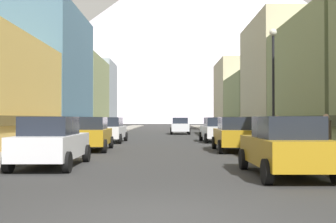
% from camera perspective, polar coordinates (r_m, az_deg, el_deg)
% --- Properties ---
extents(ground_plane, '(400.00, 400.00, 0.00)m').
position_cam_1_polar(ground_plane, '(7.39, -2.69, -14.47)').
color(ground_plane, '#313131').
extents(sidewalk_left, '(2.50, 100.00, 0.15)m').
position_cam_1_polar(sidewalk_left, '(42.71, -8.98, -3.11)').
color(sidewalk_left, gray).
rests_on(sidewalk_left, ground).
extents(sidewalk_right, '(2.50, 100.00, 0.15)m').
position_cam_1_polar(sidewalk_right, '(42.62, 7.89, -3.12)').
color(sidewalk_right, gray).
rests_on(sidewalk_right, ground).
extents(storefront_left_2, '(8.11, 12.57, 11.27)m').
position_cam_1_polar(storefront_left_2, '(38.94, -17.70, 4.63)').
color(storefront_left_2, slate).
rests_on(storefront_left_2, ground).
extents(storefront_left_3, '(9.02, 11.72, 8.84)m').
position_cam_1_polar(storefront_left_3, '(50.85, -13.99, 1.98)').
color(storefront_left_3, '#8C9966').
rests_on(storefront_left_3, ground).
extents(storefront_left_4, '(7.19, 8.59, 9.75)m').
position_cam_1_polar(storefront_left_4, '(60.72, -10.82, 1.93)').
color(storefront_left_4, '#99A5B2').
rests_on(storefront_left_4, ground).
extents(storefront_right_2, '(6.47, 10.91, 10.13)m').
position_cam_1_polar(storefront_right_2, '(37.31, 15.89, 4.00)').
color(storefront_right_2, beige).
rests_on(storefront_right_2, ground).
extents(storefront_right_3, '(7.96, 12.30, 6.58)m').
position_cam_1_polar(storefront_right_3, '(48.98, 12.87, 0.80)').
color(storefront_right_3, '#8C9966').
rests_on(storefront_right_3, ground).
extents(storefront_right_4, '(7.55, 11.49, 9.88)m').
position_cam_1_polar(storefront_right_4, '(60.75, 10.13, 1.99)').
color(storefront_right_4, beige).
rests_on(storefront_right_4, ground).
extents(car_left_0, '(2.10, 4.42, 1.78)m').
position_cam_1_polar(car_left_0, '(15.25, -15.83, -4.00)').
color(car_left_0, silver).
rests_on(car_left_0, ground).
extents(car_left_1, '(2.20, 4.46, 1.78)m').
position_cam_1_polar(car_left_1, '(22.43, -10.72, -3.01)').
color(car_left_1, '#B28419').
rests_on(car_left_1, ground).
extents(car_left_2, '(2.14, 4.43, 1.78)m').
position_cam_1_polar(car_left_2, '(29.74, -8.10, -2.49)').
color(car_left_2, silver).
rests_on(car_left_2, ground).
extents(car_right_0, '(2.08, 4.41, 1.78)m').
position_cam_1_polar(car_right_0, '(12.87, 15.62, -4.58)').
color(car_right_0, '#B28419').
rests_on(car_right_0, ground).
extents(car_right_1, '(2.14, 4.44, 1.78)m').
position_cam_1_polar(car_right_1, '(21.87, 9.04, -3.07)').
color(car_right_1, '#B28419').
rests_on(car_right_1, ground).
extents(car_right_2, '(2.19, 4.46, 1.78)m').
position_cam_1_polar(car_right_2, '(30.17, 6.51, -2.47)').
color(car_right_2, silver).
rests_on(car_right_2, ground).
extents(car_driving_0, '(2.06, 4.40, 1.78)m').
position_cam_1_polar(car_driving_0, '(44.56, 1.53, -1.97)').
color(car_driving_0, silver).
rests_on(car_driving_0, ground).
extents(trash_bin_right, '(0.59, 0.59, 0.98)m').
position_cam_1_polar(trash_bin_right, '(17.69, 19.87, -4.37)').
color(trash_bin_right, '#4C5156').
rests_on(trash_bin_right, sidewalk_right).
extents(pedestrian_0, '(0.36, 0.36, 1.71)m').
position_cam_1_polar(pedestrian_0, '(34.57, 9.76, -2.20)').
color(pedestrian_0, brown).
rests_on(pedestrian_0, sidewalk_right).
extents(pedestrian_1, '(0.36, 0.36, 1.72)m').
position_cam_1_polar(pedestrian_1, '(23.30, 14.64, -2.80)').
color(pedestrian_1, navy).
rests_on(pedestrian_1, sidewalk_right).
extents(pedestrian_2, '(0.36, 0.36, 1.73)m').
position_cam_1_polar(pedestrian_2, '(16.66, 20.77, -3.52)').
color(pedestrian_2, brown).
rests_on(pedestrian_2, sidewalk_right).
extents(streetlamp_right, '(0.36, 0.36, 5.86)m').
position_cam_1_polar(streetlamp_right, '(20.53, 14.13, 5.43)').
color(streetlamp_right, black).
rests_on(streetlamp_right, sidewalk_right).
extents(mountain_backdrop, '(293.60, 293.60, 118.16)m').
position_cam_1_polar(mountain_backdrop, '(274.33, 5.05, 11.18)').
color(mountain_backdrop, silver).
rests_on(mountain_backdrop, ground).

